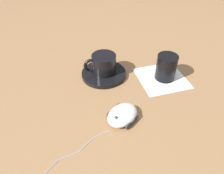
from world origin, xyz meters
TOP-DOWN VIEW (x-y plane):
  - ground_plane at (0.00, 0.00)m, footprint 3.00×3.00m
  - saucer at (0.10, -0.09)m, footprint 0.15×0.15m
  - coffee_cup at (0.10, -0.09)m, footprint 0.11×0.08m
  - computer_mouse at (0.12, 0.11)m, footprint 0.12×0.11m
  - mouse_cable at (0.30, 0.18)m, footprint 0.27×0.11m
  - napkin_under_glass at (-0.07, 0.01)m, footprint 0.17×0.17m
  - drinking_glass at (-0.08, 0.01)m, footprint 0.07×0.07m

SIDE VIEW (x-z plane):
  - ground_plane at x=0.00m, z-range 0.00..0.00m
  - napkin_under_glass at x=-0.07m, z-range 0.00..0.00m
  - mouse_cable at x=0.30m, z-range 0.00..0.00m
  - saucer at x=0.10m, z-range 0.00..0.01m
  - computer_mouse at x=0.12m, z-range 0.00..0.03m
  - drinking_glass at x=-0.08m, z-range 0.00..0.09m
  - coffee_cup at x=0.10m, z-range 0.01..0.08m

